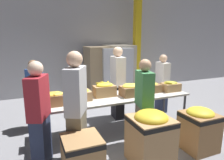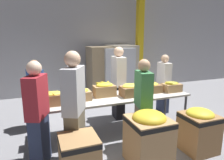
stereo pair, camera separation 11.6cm
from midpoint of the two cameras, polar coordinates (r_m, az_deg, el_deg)
The scene contains 22 objects.
ground_plane at distance 4.46m, azimuth 0.84°, elevation -14.11°, with size 30.00×30.00×0.00m, color gray.
wall_back at distance 7.22m, azimuth -9.99°, elevation 12.18°, with size 16.00×0.08×4.00m.
sorting_table at distance 4.19m, azimuth 0.87°, elevation -5.22°, with size 3.06×0.84×0.77m.
banana_box_0 at distance 3.76m, azimuth -17.39°, elevation -5.09°, with size 0.45×0.27×0.27m.
banana_box_1 at distance 3.95m, azimuth -10.16°, elevation -4.02°, with size 0.43×0.36×0.25m.
banana_box_2 at distance 4.14m, azimuth -2.98°, elevation -2.67°, with size 0.45×0.29×0.31m.
banana_box_3 at distance 4.19m, azimuth 4.67°, elevation -2.74°, with size 0.43×0.34×0.26m.
banana_box_4 at distance 4.54m, azimuth 10.11°, elevation -2.02°, with size 0.45×0.33×0.24m.
banana_box_5 at distance 4.73m, azimuth 15.70°, elevation -1.68°, with size 0.40×0.29×0.24m.
volunteer_0 at distance 5.46m, azimuth 13.51°, elevation -1.01°, with size 0.24×0.43×1.53m.
volunteer_1 at distance 3.64m, azimuth 8.15°, elevation -6.82°, with size 0.30×0.47×1.61m.
volunteer_2 at distance 3.13m, azimuth -11.18°, elevation -8.42°, with size 0.43×0.53×1.78m.
volunteer_3 at distance 4.60m, azimuth -21.67°, elevation -4.13°, with size 0.36×0.45×1.51m.
volunteer_4 at distance 4.84m, azimuth 0.93°, elevation -1.01°, with size 0.27×0.49×1.75m.
volunteer_5 at distance 3.27m, azimuth -21.03°, elevation -9.44°, with size 0.37×0.49×1.64m.
donation_bin_0 at distance 2.98m, azimuth -9.65°, elevation -21.01°, with size 0.52×0.52×0.65m.
donation_bin_1 at distance 3.29m, azimuth 9.89°, elevation -15.35°, with size 0.62×0.62×0.87m.
donation_bin_2 at distance 3.90m, azimuth 22.77°, elevation -12.39°, with size 0.55×0.55×0.78m.
support_pillar at distance 7.32m, azimuth 6.69°, elevation 12.27°, with size 0.22×0.22×4.00m.
pallet_stack_0 at distance 7.15m, azimuth 1.49°, elevation 3.02°, with size 1.00×1.00×1.70m.
pallet_stack_1 at distance 6.90m, azimuth -0.26°, elevation 2.38°, with size 1.13×1.13×1.63m.
pallet_stack_2 at distance 6.73m, azimuth -4.27°, elevation 2.27°, with size 0.90×0.90×1.67m.
Camera 1 is at (-1.64, -3.65, 1.97)m, focal length 32.00 mm.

